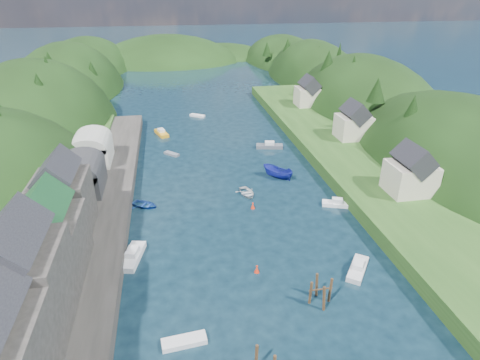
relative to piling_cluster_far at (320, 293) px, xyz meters
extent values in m
plane|color=black|center=(-4.81, 47.37, -1.34)|extent=(600.00, 600.00, 0.00)
ellipsoid|color=black|center=(-49.81, 72.37, -10.44)|extent=(44.00, 75.56, 52.00)
ellipsoid|color=black|center=(-49.81, 115.37, -9.77)|extent=(44.00, 75.56, 48.19)
ellipsoid|color=black|center=(-49.81, 157.37, -8.16)|extent=(44.00, 75.56, 39.00)
ellipsoid|color=black|center=(40.19, 29.37, -9.12)|extent=(36.00, 75.56, 44.49)
ellipsoid|color=black|center=(40.19, 72.37, -9.74)|extent=(36.00, 75.56, 48.00)
ellipsoid|color=black|center=(40.19, 115.37, -9.12)|extent=(36.00, 75.56, 44.49)
ellipsoid|color=black|center=(40.19, 157.37, -7.64)|extent=(36.00, 75.56, 36.00)
ellipsoid|color=black|center=(-14.81, 167.37, -11.34)|extent=(80.00, 60.00, 44.00)
ellipsoid|color=black|center=(13.19, 177.37, -13.34)|extent=(70.00, 56.00, 36.00)
cone|color=black|center=(-43.03, 60.08, 11.61)|extent=(4.73, 4.73, 6.36)
cone|color=black|center=(-44.43, 74.44, 12.21)|extent=(4.34, 4.34, 7.90)
cone|color=black|center=(-42.37, 77.67, 7.52)|extent=(5.28, 5.28, 6.04)
cone|color=black|center=(-48.62, 93.35, 11.15)|extent=(4.77, 4.77, 6.89)
cone|color=black|center=(-38.52, 100.80, 7.49)|extent=(4.07, 4.07, 5.66)
cone|color=black|center=(-44.18, 114.17, 8.57)|extent=(4.56, 4.56, 8.41)
cone|color=black|center=(-48.26, 124.19, 6.89)|extent=(4.75, 4.75, 5.79)
cone|color=black|center=(-45.86, 131.32, 7.65)|extent=(4.27, 4.27, 7.26)
cone|color=black|center=(36.20, 23.64, 9.66)|extent=(5.03, 5.03, 6.38)
cone|color=black|center=(30.54, 34.53, 9.18)|extent=(5.29, 5.29, 7.78)
cone|color=black|center=(30.15, 48.25, 10.85)|extent=(4.07, 4.07, 5.41)
cone|color=black|center=(34.24, 55.37, 6.62)|extent=(3.40, 3.40, 5.38)
cone|color=black|center=(34.48, 70.20, 10.24)|extent=(4.94, 4.94, 9.10)
cone|color=black|center=(30.73, 78.90, 11.32)|extent=(5.25, 5.25, 7.22)
cone|color=black|center=(37.42, 87.05, 11.53)|extent=(3.36, 3.36, 8.81)
cone|color=black|center=(37.80, 105.56, 9.15)|extent=(4.57, 4.57, 6.66)
cone|color=black|center=(38.31, 115.42, 7.70)|extent=(3.59, 3.59, 6.20)
cone|color=black|center=(32.17, 125.09, 10.05)|extent=(4.14, 4.14, 5.59)
cone|color=black|center=(26.93, 137.60, 7.20)|extent=(3.83, 3.83, 5.78)
cube|color=#2D2B28|center=(-28.81, 17.37, -0.34)|extent=(12.00, 110.00, 2.00)
cube|color=#234719|center=(-35.81, 17.37, -0.09)|extent=(12.00, 110.00, 2.50)
cube|color=#2D2B28|center=(-30.81, 0.37, 5.16)|extent=(8.00, 9.00, 9.00)
cube|color=black|center=(-30.81, 0.37, 10.62)|extent=(5.88, 9.36, 5.88)
cube|color=#2D2B28|center=(-30.81, 9.37, 4.16)|extent=(8.00, 9.00, 7.00)
cube|color=#1E592D|center=(-30.81, 9.37, 8.62)|extent=(5.88, 9.36, 5.88)
cube|color=#2D2B28|center=(-30.81, 18.37, 4.66)|extent=(7.00, 8.00, 8.00)
cube|color=black|center=(-30.81, 18.37, 9.50)|extent=(5.15, 8.32, 5.15)
cube|color=#2D2D30|center=(-30.81, 30.37, 2.66)|extent=(7.00, 9.00, 4.00)
cylinder|color=#2D2D30|center=(-30.81, 30.37, 4.66)|extent=(7.00, 9.00, 7.00)
cube|color=#B2B2A8|center=(-30.81, 42.37, 2.66)|extent=(7.00, 9.00, 4.00)
cylinder|color=#B2B2A8|center=(-30.81, 42.37, 4.66)|extent=(7.00, 9.00, 7.00)
cube|color=#234719|center=(20.19, 37.37, -0.14)|extent=(16.00, 120.00, 2.40)
cube|color=beige|center=(22.19, 19.37, 3.56)|extent=(7.00, 6.00, 5.00)
cube|color=black|center=(22.19, 19.37, 6.90)|extent=(5.15, 6.24, 5.15)
cube|color=beige|center=(24.19, 45.37, 3.56)|extent=(7.00, 6.00, 5.00)
cube|color=black|center=(24.19, 45.37, 6.90)|extent=(5.15, 6.24, 5.15)
cube|color=beige|center=(23.19, 72.37, 3.56)|extent=(7.00, 6.00, 5.00)
cube|color=black|center=(23.19, 72.37, 6.90)|extent=(5.15, 6.24, 5.15)
cylinder|color=#382314|center=(-9.13, -7.38, -0.16)|extent=(0.32, 0.32, 3.55)
cylinder|color=#382314|center=(1.18, 0.00, -0.03)|extent=(0.32, 0.32, 3.82)
cylinder|color=#382314|center=(0.00, 1.18, -0.03)|extent=(0.32, 0.32, 3.82)
cylinder|color=#382314|center=(-1.18, 0.00, -0.03)|extent=(0.32, 0.32, 3.82)
cylinder|color=#382314|center=(0.00, -1.18, -0.03)|extent=(0.32, 0.32, 3.82)
cylinder|color=#382314|center=(0.00, 0.00, 0.59)|extent=(2.84, 0.16, 0.16)
cone|color=red|center=(-6.01, 6.54, -0.89)|extent=(0.70, 0.70, 0.90)
sphere|color=red|center=(-6.01, 6.54, -0.39)|extent=(0.30, 0.30, 0.30)
cone|color=red|center=(-3.17, 22.57, -0.89)|extent=(0.70, 0.70, 0.90)
sphere|color=red|center=(-3.17, 22.57, -0.39)|extent=(0.30, 0.30, 0.30)
cube|color=#50555C|center=(6.08, 48.37, -0.96)|extent=(6.20, 3.12, 0.83)
cube|color=silver|center=(6.08, 48.37, -0.16)|extent=(2.31, 1.76, 0.70)
cube|color=silver|center=(-21.81, 12.19, -0.95)|extent=(3.38, 6.43, 0.86)
cube|color=silver|center=(-21.81, 12.19, -0.13)|extent=(1.87, 2.41, 0.70)
imported|color=#1B2598|center=(3.80, 33.04, -0.29)|extent=(6.11, 5.92, 2.39)
cube|color=orange|center=(-17.85, 61.58, -0.98)|extent=(3.63, 6.03, 0.80)
cube|color=silver|center=(-17.85, 61.58, -0.19)|extent=(1.90, 2.32, 0.70)
cube|color=slate|center=(-15.74, 48.11, -1.11)|extent=(3.38, 3.39, 0.50)
imported|color=silver|center=(-3.18, 27.48, -1.01)|extent=(4.04, 5.08, 0.95)
cube|color=silver|center=(-15.79, -3.23, -1.05)|extent=(4.72, 1.95, 0.64)
imported|color=navy|center=(-20.68, 26.39, -1.01)|extent=(5.67, 5.27, 0.96)
cube|color=silver|center=(6.81, 4.44, -0.99)|extent=(4.71, 5.46, 0.76)
cube|color=silver|center=(6.81, 4.44, -0.22)|extent=(2.15, 2.29, 0.70)
cube|color=white|center=(-7.95, 74.88, -1.06)|extent=(4.31, 3.75, 0.61)
cube|color=white|center=(10.81, 20.92, -1.03)|extent=(5.09, 3.13, 0.68)
cube|color=silver|center=(10.81, 20.92, -0.31)|extent=(1.97, 1.62, 0.70)
camera|label=1|loc=(-15.38, -33.37, 32.02)|focal=30.00mm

